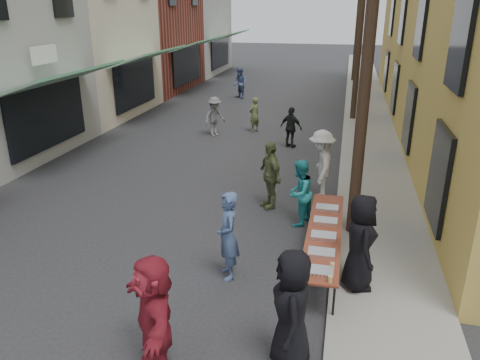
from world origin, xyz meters
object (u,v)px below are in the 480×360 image
at_px(guest_front_c, 299,193).
at_px(server, 360,242).
at_px(catering_tray_sausage, 319,271).
at_px(guest_front_a, 292,310).
at_px(utility_pole_mid, 361,20).
at_px(utility_pole_near, 369,38).
at_px(utility_pole_far, 358,14).
at_px(serving_table, 324,233).

relative_size(guest_front_c, server, 0.90).
height_order(catering_tray_sausage, server, server).
distance_m(guest_front_a, guest_front_c, 4.89).
distance_m(utility_pole_mid, guest_front_c, 12.36).
relative_size(utility_pole_near, guest_front_c, 5.38).
bearing_deg(guest_front_c, utility_pole_far, -162.52).
height_order(utility_pole_mid, utility_pole_far, same).
distance_m(utility_pole_near, guest_front_c, 3.90).
relative_size(catering_tray_sausage, guest_front_a, 0.26).
bearing_deg(guest_front_c, catering_tray_sausage, 32.34).
height_order(utility_pole_mid, guest_front_c, utility_pole_mid).
xyz_separation_m(guest_front_c, server, (1.39, -2.65, 0.20)).
relative_size(utility_pole_mid, guest_front_a, 4.67).
distance_m(utility_pole_near, utility_pole_far, 24.00).
bearing_deg(utility_pole_mid, serving_table, -92.52).
height_order(serving_table, catering_tray_sausage, catering_tray_sausage).
bearing_deg(catering_tray_sausage, utility_pole_mid, 87.75).
xyz_separation_m(utility_pole_far, catering_tray_sausage, (-0.59, -27.15, -3.71)).
distance_m(guest_front_c, server, 3.00).
distance_m(serving_table, guest_front_c, 1.91).
distance_m(utility_pole_near, utility_pole_mid, 12.00).
relative_size(utility_pole_mid, utility_pole_far, 1.00).
xyz_separation_m(utility_pole_near, server, (0.09, -2.38, -3.47)).
bearing_deg(utility_pole_near, server, -87.83).
bearing_deg(guest_front_c, utility_pole_mid, -165.71).
height_order(utility_pole_far, catering_tray_sausage, utility_pole_far).
height_order(guest_front_a, guest_front_c, guest_front_a).
bearing_deg(utility_pole_far, guest_front_a, -91.80).
height_order(serving_table, guest_front_c, guest_front_c).
distance_m(utility_pole_far, guest_front_a, 28.83).
relative_size(utility_pole_near, utility_pole_mid, 1.00).
distance_m(utility_pole_near, guest_front_a, 5.87).
xyz_separation_m(utility_pole_near, catering_tray_sausage, (-0.59, -3.15, -3.71)).
height_order(serving_table, guest_front_a, guest_front_a).
relative_size(serving_table, guest_front_a, 2.07).
distance_m(utility_pole_far, server, 26.60).
bearing_deg(server, utility_pole_far, -12.94).
bearing_deg(utility_pole_far, guest_front_c, -93.14).
xyz_separation_m(utility_pole_near, guest_front_c, (-1.30, 0.27, -3.66)).
relative_size(utility_pole_far, catering_tray_sausage, 18.00).
bearing_deg(utility_pole_mid, utility_pole_near, -90.00).
bearing_deg(utility_pole_far, server, -89.80).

